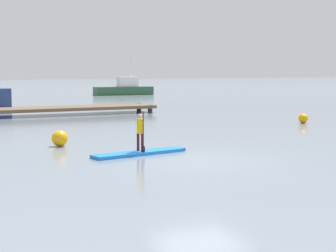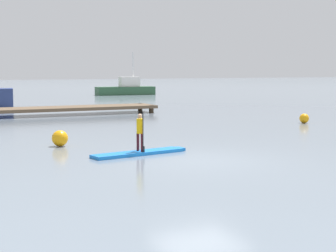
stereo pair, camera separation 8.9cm
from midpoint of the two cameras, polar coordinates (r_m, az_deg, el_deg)
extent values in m
plane|color=slate|center=(15.80, 3.17, -3.59)|extent=(240.00, 240.00, 0.00)
cube|color=blue|center=(16.80, -3.28, -2.84)|extent=(3.08, 1.07, 0.10)
cube|color=blue|center=(17.68, 0.99, -2.39)|extent=(0.30, 0.44, 0.09)
cylinder|color=#4C1419|center=(16.89, -3.29, -1.67)|extent=(0.08, 0.08, 0.55)
cylinder|color=#4C1419|center=(16.69, -2.84, -1.76)|extent=(0.08, 0.08, 0.55)
cylinder|color=#F2B20C|center=(16.73, -3.08, -0.01)|extent=(0.23, 0.23, 0.46)
sphere|color=tan|center=(16.70, -3.08, 1.06)|extent=(0.13, 0.13, 0.13)
cylinder|color=black|center=(16.61, -2.75, -0.62)|extent=(0.03, 0.03, 1.23)
cube|color=black|center=(16.68, -2.74, -2.42)|extent=(0.05, 0.14, 0.18)
cube|color=#2D5638|center=(55.51, -4.71, 3.68)|extent=(6.04, 1.99, 0.83)
cube|color=white|center=(55.62, -4.29, 4.62)|extent=(2.04, 1.26, 0.99)
cylinder|color=silver|center=(55.73, -3.91, 6.41)|extent=(0.12, 0.12, 2.48)
cube|color=brown|center=(31.41, -13.77, 1.69)|extent=(13.96, 2.28, 0.18)
cylinder|color=#473828|center=(32.75, -1.96, 1.78)|extent=(0.28, 0.28, 0.46)
cylinder|color=#473828|center=(34.29, -3.12, 1.97)|extent=(0.28, 0.28, 0.46)
sphere|color=orange|center=(18.91, -11.34, -1.27)|extent=(0.55, 0.55, 0.55)
sphere|color=orange|center=(27.30, 13.82, 0.78)|extent=(0.47, 0.47, 0.47)
camera|label=1|loc=(0.04, -90.14, -0.01)|focal=58.49mm
camera|label=2|loc=(0.04, 89.86, 0.01)|focal=58.49mm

